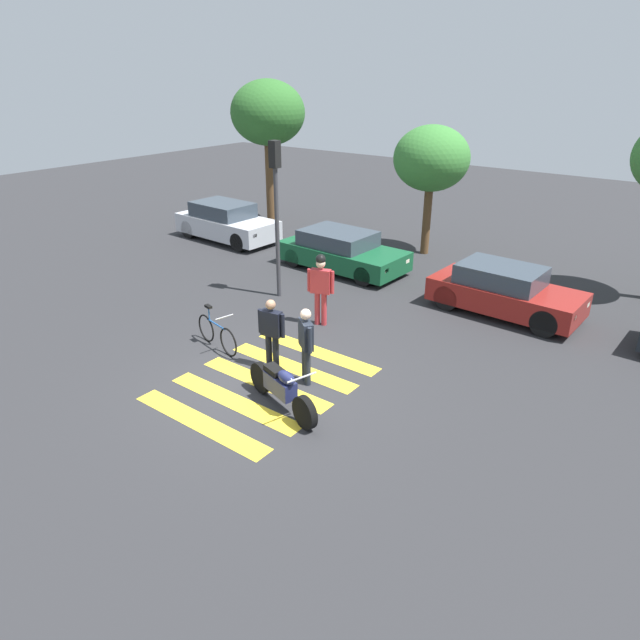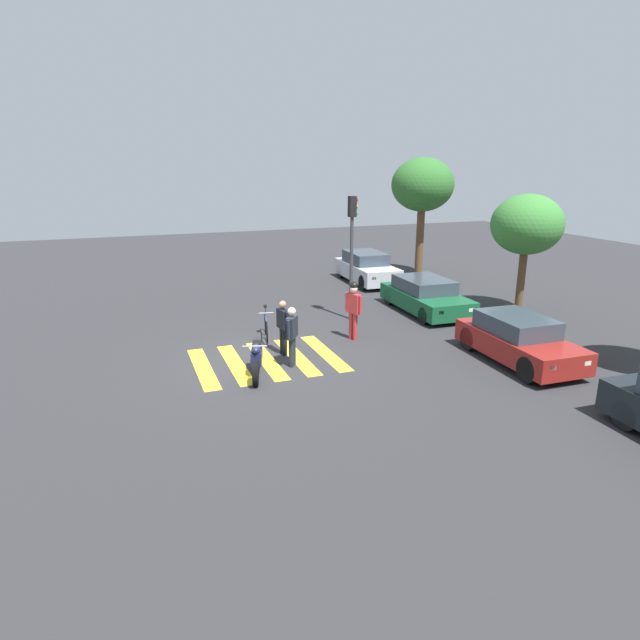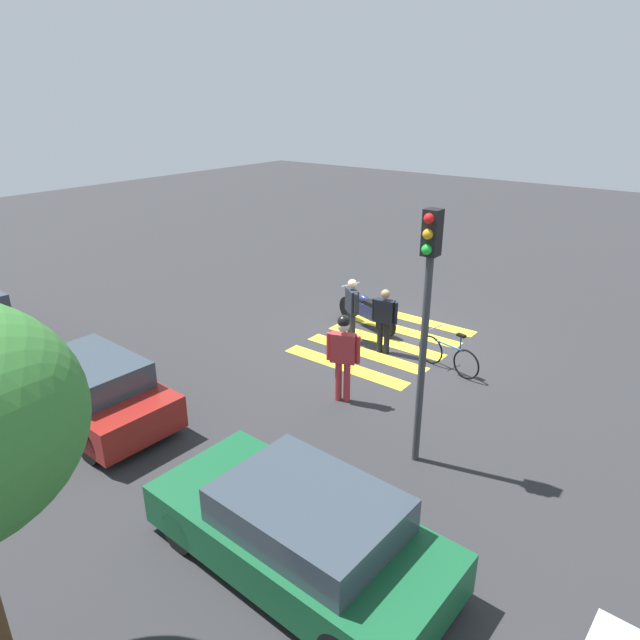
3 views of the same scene
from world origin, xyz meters
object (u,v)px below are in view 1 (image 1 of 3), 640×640
object	(u,v)px
leaning_bicycle	(217,334)
pedestrian_bystander	(321,284)
car_maroon_wagon	(504,291)
traffic_light_pole	(276,196)
police_motorcycle	(281,388)
car_green_compact	(342,251)
officer_on_foot	(272,330)
officer_by_motorcycle	(306,342)
car_silver_sedan	(226,222)

from	to	relation	value
leaning_bicycle	pedestrian_bystander	world-z (taller)	pedestrian_bystander
car_maroon_wagon	traffic_light_pole	world-z (taller)	traffic_light_pole
police_motorcycle	pedestrian_bystander	world-z (taller)	pedestrian_bystander
car_green_compact	car_maroon_wagon	bearing A→B (deg)	-3.89
car_green_compact	officer_on_foot	bearing A→B (deg)	-67.36
officer_by_motorcycle	car_maroon_wagon	distance (m)	6.37
leaning_bicycle	car_maroon_wagon	xyz separation A→B (m)	(4.58, 6.10, 0.25)
police_motorcycle	car_maroon_wagon	bearing A→B (deg)	76.69
traffic_light_pole	leaning_bicycle	bearing A→B (deg)	-73.02
car_green_compact	car_silver_sedan	bearing A→B (deg)	178.44
pedestrian_bystander	traffic_light_pole	distance (m)	2.96
pedestrian_bystander	car_green_compact	world-z (taller)	pedestrian_bystander
police_motorcycle	traffic_light_pole	distance (m)	6.45
leaning_bicycle	officer_on_foot	world-z (taller)	officer_on_foot
officer_on_foot	officer_by_motorcycle	xyz separation A→B (m)	(0.98, -0.04, 0.04)
police_motorcycle	pedestrian_bystander	size ratio (longest dim) A/B	1.14
leaning_bicycle	car_green_compact	size ratio (longest dim) A/B	0.39
officer_on_foot	car_maroon_wagon	bearing A→B (deg)	64.31
police_motorcycle	officer_on_foot	size ratio (longest dim) A/B	1.33
police_motorcycle	car_maroon_wagon	world-z (taller)	car_maroon_wagon
car_green_compact	traffic_light_pole	xyz separation A→B (m)	(-0.06, -3.04, 2.31)
police_motorcycle	leaning_bicycle	distance (m)	3.07
officer_on_foot	car_green_compact	distance (m)	6.95
car_maroon_wagon	officer_on_foot	bearing A→B (deg)	-115.69
officer_by_motorcycle	car_green_compact	xyz separation A→B (m)	(-3.65, 6.45, -0.35)
car_green_compact	traffic_light_pole	distance (m)	3.82
police_motorcycle	pedestrian_bystander	bearing A→B (deg)	116.26
officer_by_motorcycle	car_green_compact	bearing A→B (deg)	119.51
traffic_light_pole	car_silver_sedan	bearing A→B (deg)	149.60
officer_on_foot	car_green_compact	xyz separation A→B (m)	(-2.67, 6.41, -0.31)
car_green_compact	police_motorcycle	bearing A→B (deg)	-62.65
car_maroon_wagon	traffic_light_pole	size ratio (longest dim) A/B	0.91
police_motorcycle	car_silver_sedan	size ratio (longest dim) A/B	0.51
officer_by_motorcycle	car_silver_sedan	xyz separation A→B (m)	(-9.14, 6.60, -0.28)
car_maroon_wagon	officer_by_motorcycle	bearing A→B (deg)	-107.59
pedestrian_bystander	car_maroon_wagon	distance (m)	4.97
officer_on_foot	pedestrian_bystander	distance (m)	2.55
police_motorcycle	officer_on_foot	xyz separation A→B (m)	(-1.21, 1.10, 0.46)
car_silver_sedan	traffic_light_pole	size ratio (longest dim) A/B	0.97
police_motorcycle	car_silver_sedan	xyz separation A→B (m)	(-9.38, 7.66, 0.22)
officer_by_motorcycle	car_silver_sedan	world-z (taller)	officer_by_motorcycle
pedestrian_bystander	leaning_bicycle	bearing A→B (deg)	-113.74
officer_by_motorcycle	police_motorcycle	bearing A→B (deg)	-77.47
police_motorcycle	officer_by_motorcycle	world-z (taller)	officer_by_motorcycle
leaning_bicycle	car_maroon_wagon	size ratio (longest dim) A/B	0.42
pedestrian_bystander	car_silver_sedan	distance (m)	8.64
leaning_bicycle	car_silver_sedan	xyz separation A→B (m)	(-6.48, 6.63, 0.30)
leaning_bicycle	car_green_compact	distance (m)	6.56
officer_by_motorcycle	pedestrian_bystander	bearing A→B (deg)	121.29
police_motorcycle	officer_on_foot	bearing A→B (deg)	137.68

